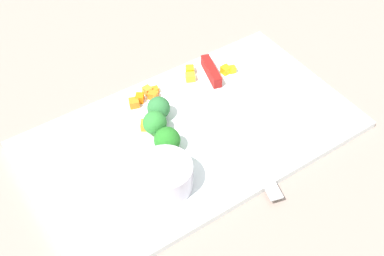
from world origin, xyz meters
The scene contains 18 objects.
ground_plane centered at (0.00, 0.00, 0.00)m, with size 4.00×4.00×0.00m, color gray.
cutting_board centered at (0.00, 0.00, 0.01)m, with size 0.54×0.31×0.01m, color white.
prep_bowl centered at (-0.09, -0.07, 0.03)m, with size 0.08×0.08×0.04m, color #BEB5C4.
chef_knife centered at (0.09, 0.04, 0.02)m, with size 0.11×0.32×0.02m.
carrot_dice_0 centered at (-0.01, 0.11, 0.02)m, with size 0.01×0.02×0.01m, color orange.
carrot_dice_1 centered at (-0.01, 0.12, 0.02)m, with size 0.01×0.01×0.01m, color orange.
carrot_dice_2 centered at (-0.04, 0.05, 0.02)m, with size 0.01×0.01×0.01m, color orange.
carrot_dice_3 centered at (0.00, 0.12, 0.02)m, with size 0.01×0.01×0.01m, color orange.
carrot_dice_4 centered at (-0.05, 0.11, 0.02)m, with size 0.02×0.02×0.01m, color orange.
carrot_dice_5 centered at (-0.03, 0.11, 0.02)m, with size 0.02×0.01×0.01m, color orange.
carrot_dice_6 centered at (-0.06, 0.05, 0.02)m, with size 0.02×0.02×0.01m, color orange.
pepper_dice_0 centered at (0.15, 0.09, 0.02)m, with size 0.01×0.01×0.01m, color yellow.
pepper_dice_1 centered at (0.07, 0.11, 0.02)m, with size 0.01×0.02×0.01m, color yellow.
pepper_dice_2 centered at (0.14, 0.09, 0.02)m, with size 0.02×0.01×0.01m, color yellow.
pepper_dice_3 centered at (0.08, 0.13, 0.02)m, with size 0.02×0.02×0.01m, color yellow.
broccoli_floret_0 centered at (-0.05, 0.03, 0.03)m, with size 0.04×0.04×0.04m.
broccoli_floret_1 centered at (-0.03, 0.06, 0.03)m, with size 0.04×0.04×0.04m.
broccoli_floret_2 centered at (-0.05, -0.01, 0.03)m, with size 0.04×0.04×0.04m.
Camera 1 is at (-0.31, -0.46, 0.62)m, focal length 46.49 mm.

